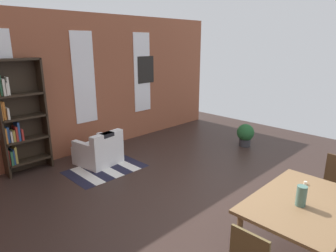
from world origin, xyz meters
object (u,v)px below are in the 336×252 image
Objects in this scene: potted_plant_by_shelf at (245,134)px; armchair_white at (99,151)px; bookshelf_tall at (19,118)px; dining_table at (303,207)px; vase_on_table at (301,196)px; dining_chair_head_right at (334,186)px.

armchair_white is at bearing 153.15° from potted_plant_by_shelf.
dining_table is at bearing -73.14° from bookshelf_tall.
bookshelf_tall reaches higher than vase_on_table.
bookshelf_tall is (-1.51, 4.97, 0.48)m from dining_table.
dining_table is at bearing 179.69° from dining_chair_head_right.
vase_on_table is at bearing 179.72° from dining_chair_head_right.
armchair_white is (-0.08, 4.25, -0.58)m from vase_on_table.
armchair_white is (-0.20, 4.25, -0.37)m from dining_table.
dining_chair_head_right is 3.22m from potted_plant_by_shelf.
dining_table is 6.45× the size of vase_on_table.
dining_chair_head_right is at bearing -72.10° from armchair_white.
dining_table is 1.18m from dining_chair_head_right.
vase_on_table is 0.43× the size of potted_plant_by_shelf.
dining_chair_head_right is at bearing -126.00° from potted_plant_by_shelf.
armchair_white is (1.30, -0.72, -0.85)m from bookshelf_tall.
vase_on_table is 0.27× the size of armchair_white.
armchair_white is at bearing -28.78° from bookshelf_tall.
vase_on_table is (-0.12, 0.00, 0.20)m from dining_table.
vase_on_table is 4.29m from armchair_white.
armchair_white reaches higher than dining_table.
dining_chair_head_right is at bearing -0.31° from dining_table.
vase_on_table is at bearing -88.94° from armchair_white.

